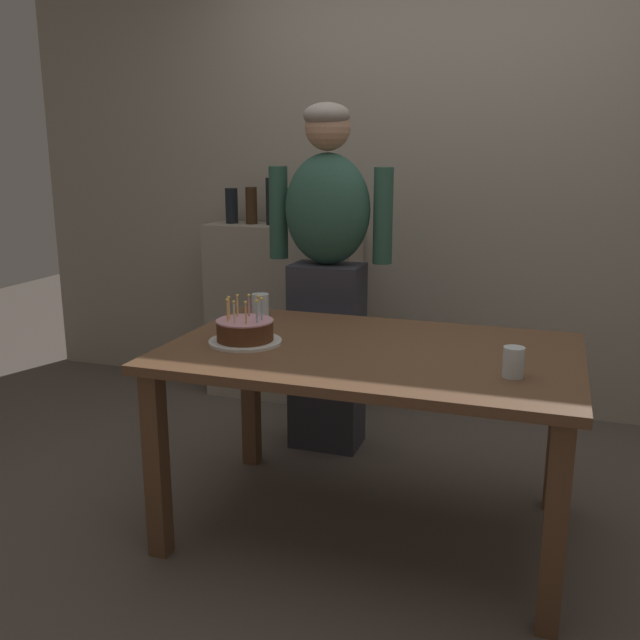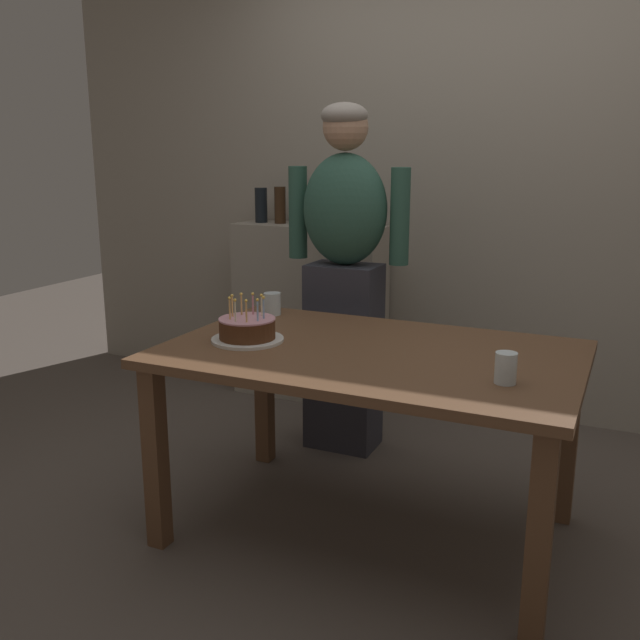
% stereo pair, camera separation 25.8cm
% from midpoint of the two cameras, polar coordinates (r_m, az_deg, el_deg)
% --- Properties ---
extents(ground_plane, '(10.00, 10.00, 0.00)m').
position_cam_midpoint_polar(ground_plane, '(2.87, 6.56, -16.79)').
color(ground_plane, '#564C44').
extents(back_wall, '(5.20, 0.10, 2.60)m').
position_cam_midpoint_polar(back_wall, '(3.98, 14.22, 11.13)').
color(back_wall, '#9E9384').
rests_on(back_wall, ground_plane).
extents(dining_table, '(1.50, 0.96, 0.74)m').
position_cam_midpoint_polar(dining_table, '(2.60, 6.94, -4.50)').
color(dining_table, brown).
rests_on(dining_table, ground_plane).
extents(birthday_cake, '(0.28, 0.28, 0.18)m').
position_cam_midpoint_polar(birthday_cake, '(2.66, -3.20, -0.87)').
color(birthday_cake, white).
rests_on(birthday_cake, dining_table).
extents(water_glass_near, '(0.07, 0.07, 0.10)m').
position_cam_midpoint_polar(water_glass_near, '(2.29, 18.06, -3.79)').
color(water_glass_near, silver).
rests_on(water_glass_near, dining_table).
extents(water_glass_far, '(0.08, 0.08, 0.10)m').
position_cam_midpoint_polar(water_glass_far, '(3.08, -1.53, 1.30)').
color(water_glass_far, silver).
rests_on(water_glass_far, dining_table).
extents(person_man_bearded, '(0.61, 0.27, 1.66)m').
position_cam_midpoint_polar(person_man_bearded, '(3.35, 4.21, 3.73)').
color(person_man_bearded, '#33333D').
rests_on(person_man_bearded, ground_plane).
extents(shelf_cabinet, '(0.89, 0.30, 1.30)m').
position_cam_midpoint_polar(shelf_cabinet, '(4.14, 0.93, 0.82)').
color(shelf_cabinet, '#9E9384').
rests_on(shelf_cabinet, ground_plane).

